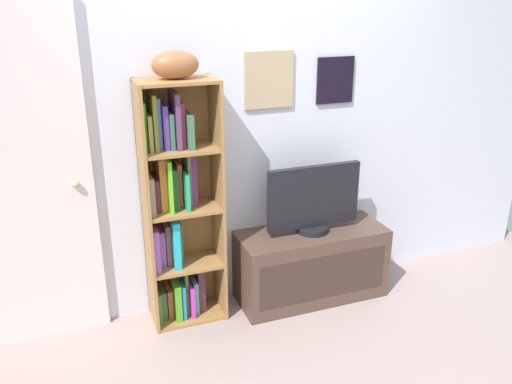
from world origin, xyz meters
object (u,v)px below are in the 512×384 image
football (175,65)px  door (12,183)px  tv_stand (311,264)px  television (314,200)px  bookshelf (176,210)px

football → door: size_ratio=0.13×
tv_stand → door: (-1.83, 0.18, 0.78)m
football → television: 1.28m
bookshelf → door: (-0.91, 0.09, 0.27)m
bookshelf → television: size_ratio=2.41×
door → football: bearing=-7.1°
television → door: (-1.83, 0.18, 0.30)m
football → television: bearing=-4.1°
tv_stand → football: bearing=175.8°
tv_stand → bookshelf: bearing=174.0°
television → tv_stand: bearing=-90.0°
tv_stand → door: bearing=174.3°
television → door: 1.86m
door → tv_stand: bearing=-5.7°
football → door: 1.14m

